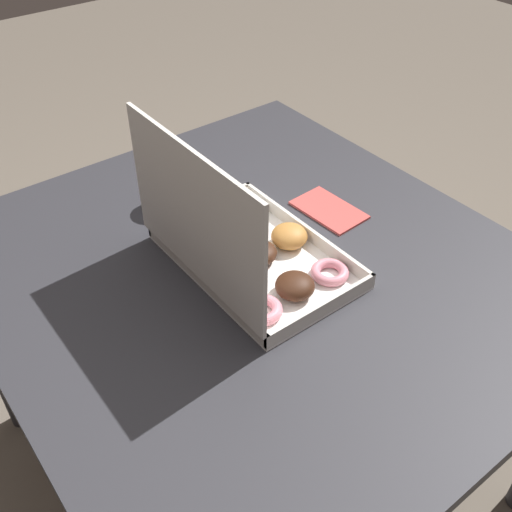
% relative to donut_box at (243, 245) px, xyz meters
% --- Properties ---
extents(ground_plane, '(8.00, 8.00, 0.00)m').
position_rel_donut_box_xyz_m(ground_plane, '(-0.01, -0.02, -0.77)').
color(ground_plane, '#6B6054').
extents(dining_table, '(1.13, 1.03, 0.71)m').
position_rel_donut_box_xyz_m(dining_table, '(-0.01, -0.02, -0.14)').
color(dining_table, '#2D2D33').
rests_on(dining_table, ground_plane).
extents(donut_box, '(0.41, 0.27, 0.31)m').
position_rel_donut_box_xyz_m(donut_box, '(0.00, 0.00, 0.00)').
color(donut_box, white).
rests_on(donut_box, dining_table).
extents(coffee_mug, '(0.08, 0.08, 0.09)m').
position_rel_donut_box_xyz_m(coffee_mug, '(0.28, -0.01, -0.01)').
color(coffee_mug, teal).
rests_on(coffee_mug, dining_table).
extents(paper_napkin, '(0.17, 0.11, 0.01)m').
position_rel_donut_box_xyz_m(paper_napkin, '(0.04, -0.27, -0.05)').
color(paper_napkin, '#CC4C47').
rests_on(paper_napkin, dining_table).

